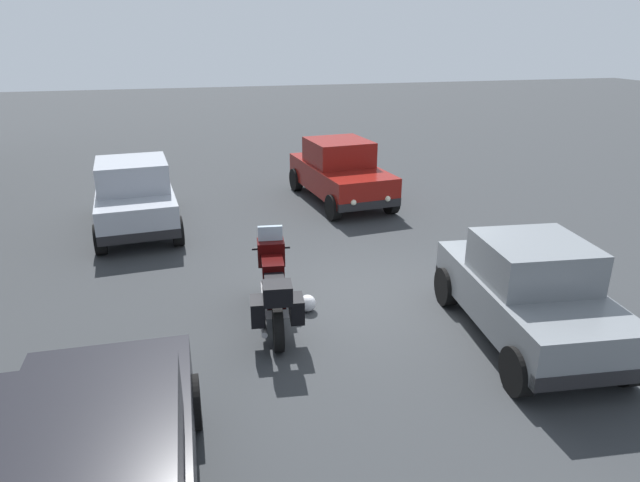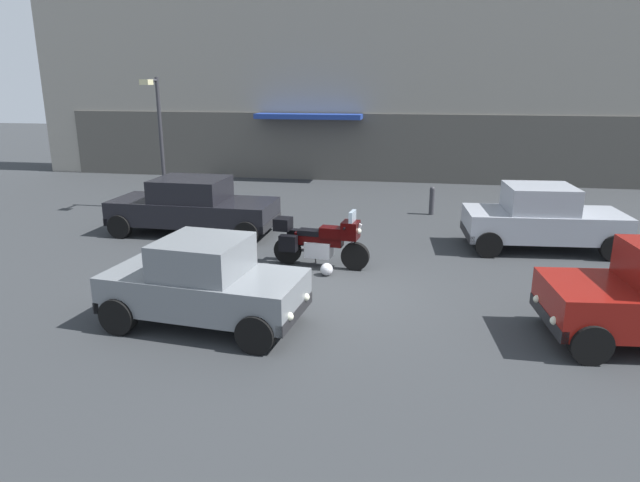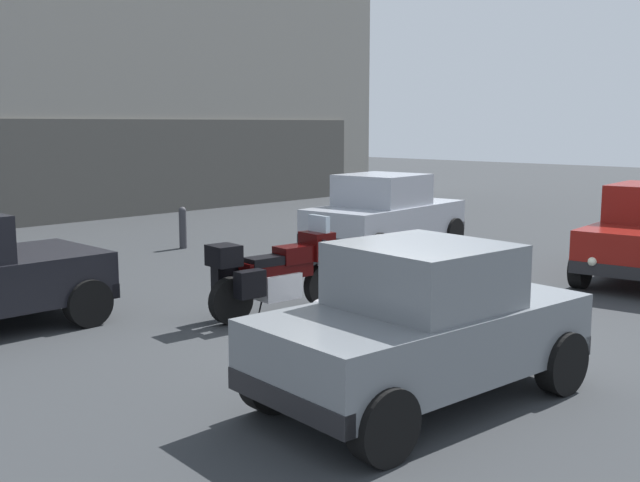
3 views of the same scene
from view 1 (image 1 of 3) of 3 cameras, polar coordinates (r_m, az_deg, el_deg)
The scene contains 6 objects.
ground_plane at distance 9.62m, azimuth 4.33°, elevation -5.96°, with size 80.00×80.00×0.00m, color #2D3033.
motorcycle at distance 8.58m, azimuth -4.75°, elevation -4.82°, with size 2.26×0.86×1.36m.
helmet at distance 9.14m, azimuth -1.30°, elevation -6.42°, with size 0.28×0.28×0.28m, color silver.
car_hatchback_near at distance 13.42m, azimuth -18.55°, elevation 4.51°, with size 3.97×2.05×1.64m.
car_compact_side at distance 8.64m, azimuth 20.71°, elevation -4.92°, with size 3.59×2.02×1.56m.
car_wagon_end at distance 14.93m, azimuth 2.07°, elevation 7.16°, with size 3.99×2.14×1.64m.
Camera 1 is at (-8.11, 2.85, 4.32)m, focal length 31.05 mm.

